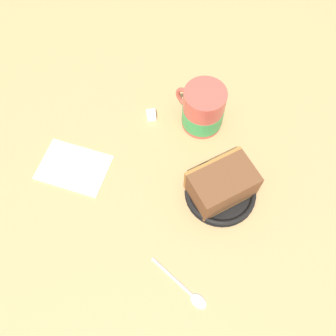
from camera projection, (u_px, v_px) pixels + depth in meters
The scene contains 7 objects.
ground_plane at pixel (160, 198), 69.80cm from camera, with size 153.27×153.27×2.96cm, color tan.
small_plate at pixel (221, 192), 67.98cm from camera, with size 13.29×13.29×1.48cm.
cake_slice at pixel (222, 184), 65.36cm from camera, with size 13.53×12.05×6.24cm.
tea_mug at pixel (203, 110), 71.73cm from camera, with size 9.72×8.42×9.62cm.
teaspoon at pixel (190, 293), 60.45cm from camera, with size 9.78×8.80×0.80cm.
folded_napkin at pixel (74, 167), 70.70cm from camera, with size 13.03×9.22×0.60cm, color beige.
sugar_cube at pixel (151, 115), 75.29cm from camera, with size 1.81×1.81×1.81cm, color white.
Camera 1 is at (-2.01, 25.69, 63.66)cm, focal length 39.37 mm.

